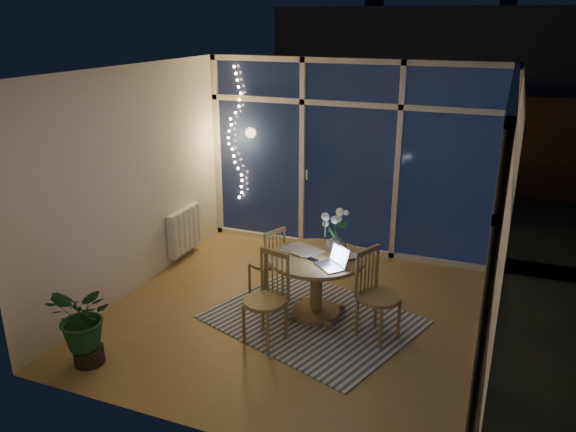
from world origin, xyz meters
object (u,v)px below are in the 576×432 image
Objects in this scene: chair_left at (266,261)px; chair_front at (265,299)px; dining_table at (316,286)px; potted_plant at (85,327)px; flower_vase at (336,243)px; laptop at (330,257)px; chair_right at (379,296)px.

chair_left is 0.91× the size of chair_front.
potted_plant is at bearing -136.08° from dining_table.
dining_table is 0.52m from flower_vase.
dining_table is at bearing 177.87° from laptop.
potted_plant is (-0.99, -1.88, -0.05)m from chair_left.
laptop is (0.91, -0.45, 0.38)m from chair_left.
potted_plant is at bearing -101.72° from laptop.
chair_front reaches higher than potted_plant.
chair_left is at bearing -165.02° from laptop.
chair_right is at bearing 30.83° from potted_plant.
laptop reaches higher than potted_plant.
chair_front is at bearing -113.68° from dining_table.
dining_table is 1.19× the size of chair_left.
laptop is 1.46× the size of flower_vase.
dining_table is 0.55m from laptop.
chair_front is 1.69m from potted_plant.
laptop is at bearing -43.44° from dining_table.
chair_right is at bearing 42.50° from laptop.
chair_left reaches higher than potted_plant.
chair_front is (-0.30, -0.68, 0.12)m from dining_table.
chair_right is at bearing -33.00° from flower_vase.
potted_plant is (-2.42, -1.44, -0.09)m from chair_right.
dining_table is 2.35m from potted_plant.
chair_right is at bearing -14.54° from dining_table.
chair_front is 0.78m from laptop.
chair_right reaches higher than potted_plant.
flower_vase is 2.62m from potted_plant.
chair_right is 4.49× the size of flower_vase.
chair_right reaches higher than dining_table.
chair_right is at bearing 96.48° from chair_left.
flower_vase is at bearing 82.28° from chair_right.
chair_left is at bearing 127.26° from chair_front.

